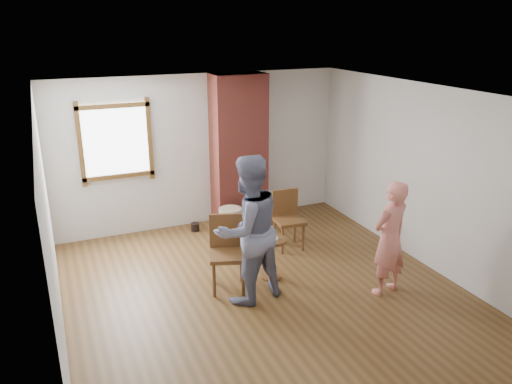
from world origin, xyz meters
TOP-DOWN VIEW (x-y plane):
  - ground at (0.00, 0.00)m, footprint 5.50×5.50m
  - room_shell at (-0.06, 0.61)m, footprint 5.04×5.52m
  - brick_chimney at (0.60, 2.50)m, footprint 0.90×0.50m
  - stoneware_crock at (0.22, 1.96)m, footprint 0.43×0.43m
  - dark_pot at (-0.26, 2.40)m, footprint 0.14×0.14m
  - dining_chair_left at (-0.39, 0.43)m, footprint 0.59×0.59m
  - dining_chair_right at (0.92, 1.25)m, footprint 0.46×0.46m
  - side_table at (0.24, 0.39)m, footprint 0.40×0.40m
  - cake_plate at (0.24, 0.39)m, footprint 0.18×0.18m
  - cake_slice at (0.25, 0.39)m, footprint 0.08×0.07m
  - man at (-0.26, 0.03)m, footprint 1.08×0.92m
  - person_pink at (1.47, -0.55)m, footprint 0.63×0.48m

SIDE VIEW (x-z plane):
  - ground at x=0.00m, z-range 0.00..0.00m
  - dark_pot at x=-0.26m, z-range 0.00..0.14m
  - stoneware_crock at x=0.22m, z-range 0.00..0.49m
  - side_table at x=0.24m, z-range 0.10..0.70m
  - dining_chair_right at x=0.92m, z-range 0.06..0.97m
  - dining_chair_left at x=-0.39m, z-range 0.06..1.06m
  - cake_plate at x=0.24m, z-range 0.60..0.61m
  - cake_slice at x=0.25m, z-range 0.61..0.67m
  - person_pink at x=1.47m, z-range 0.00..1.54m
  - man at x=-0.26m, z-range 0.00..1.92m
  - brick_chimney at x=0.60m, z-range 0.00..2.60m
  - room_shell at x=-0.06m, z-range 0.50..3.12m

